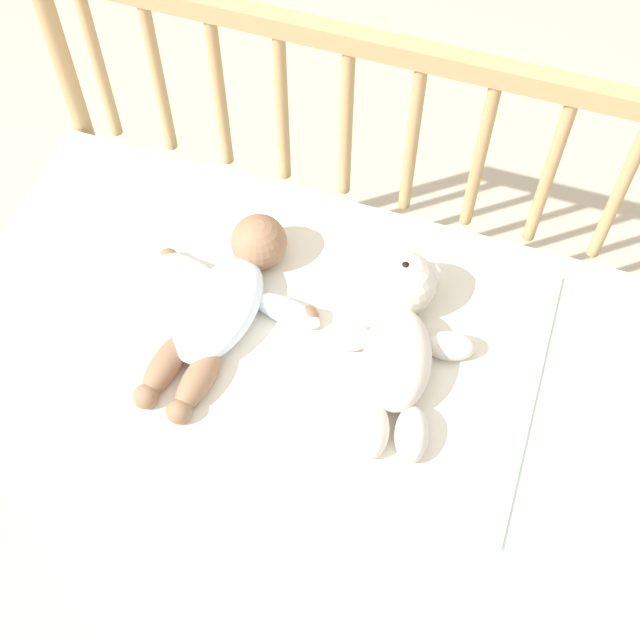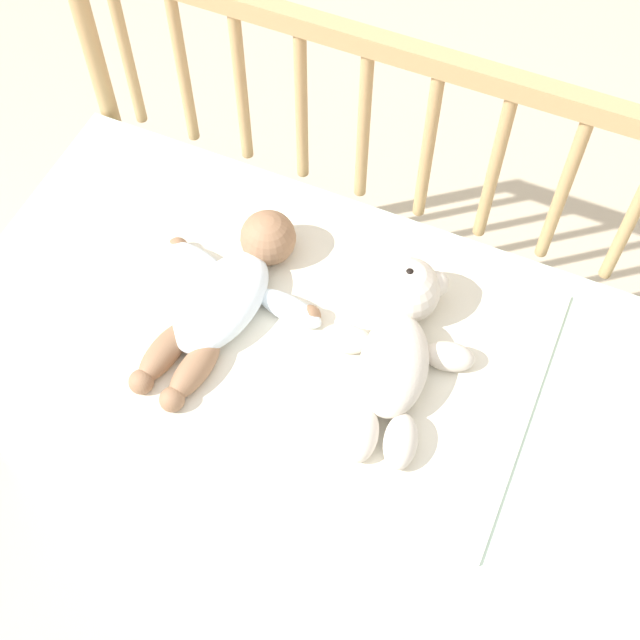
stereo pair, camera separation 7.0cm
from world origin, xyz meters
The scene contains 6 objects.
ground_plane centered at (0.00, 0.00, 0.00)m, with size 12.00×12.00×0.00m, color #C6B293.
crib_mattress centered at (0.00, 0.00, 0.26)m, with size 1.24×0.58×0.52m.
crib_rail centered at (0.00, 0.31, 0.63)m, with size 1.24×0.04×0.90m.
blanket centered at (-0.04, -0.02, 0.52)m, with size 0.81×0.51×0.01m.
teddy_bear centered at (0.13, 0.01, 0.57)m, with size 0.26×0.37×0.12m.
baby centered at (-0.17, -0.01, 0.55)m, with size 0.33×0.40×0.10m.
Camera 2 is at (0.30, -0.70, 1.82)m, focal length 50.00 mm.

